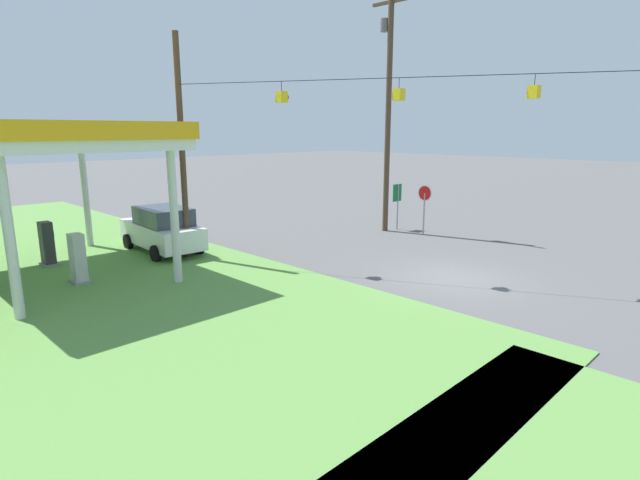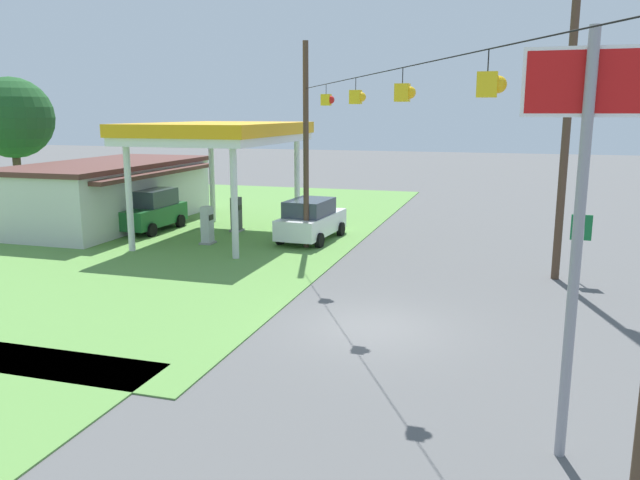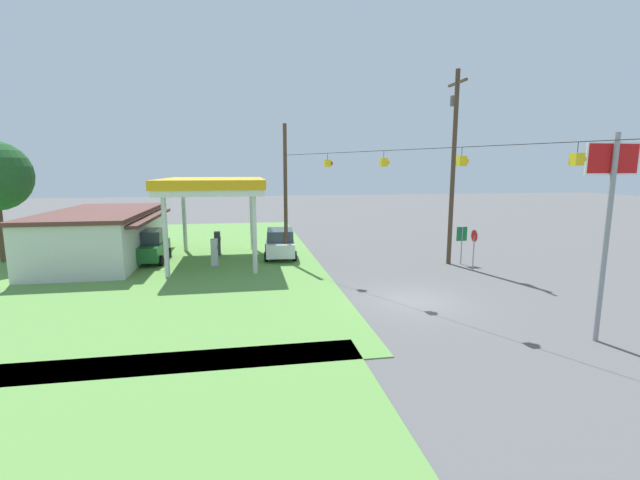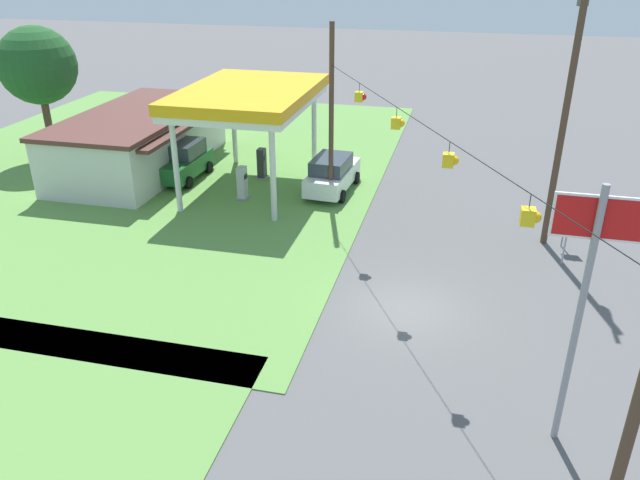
# 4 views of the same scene
# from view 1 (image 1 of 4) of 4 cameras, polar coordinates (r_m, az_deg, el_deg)

# --- Properties ---
(ground_plane) EXTENTS (160.00, 160.00, 0.00)m
(ground_plane) POSITION_cam_1_polar(r_m,az_deg,el_deg) (18.34, 14.93, -4.30)
(ground_plane) COLOR #565656
(gas_station_canopy) EXTENTS (9.17, 6.27, 5.42)m
(gas_station_canopy) POSITION_cam_1_polar(r_m,az_deg,el_deg) (19.89, -28.62, 10.24)
(gas_station_canopy) COLOR silver
(gas_station_canopy) RESTS_ON ground
(fuel_pump_near) EXTENTS (0.71, 0.56, 1.74)m
(fuel_pump_near) POSITION_cam_1_polar(r_m,az_deg,el_deg) (18.88, -25.93, -2.07)
(fuel_pump_near) COLOR gray
(fuel_pump_near) RESTS_ON ground
(fuel_pump_far) EXTENTS (0.71, 0.56, 1.74)m
(fuel_pump_far) POSITION_cam_1_polar(r_m,az_deg,el_deg) (21.84, -28.72, -0.52)
(fuel_pump_far) COLOR gray
(fuel_pump_far) RESTS_ON ground
(car_at_pumps_front) EXTENTS (4.82, 2.35, 1.97)m
(car_at_pumps_front) POSITION_cam_1_polar(r_m,az_deg,el_deg) (22.40, -17.58, 1.18)
(car_at_pumps_front) COLOR white
(car_at_pumps_front) RESTS_ON ground
(stop_sign_roadside) EXTENTS (0.80, 0.08, 2.50)m
(stop_sign_roadside) POSITION_cam_1_polar(r_m,az_deg,el_deg) (25.40, 11.87, 4.63)
(stop_sign_roadside) COLOR #99999E
(stop_sign_roadside) RESTS_ON ground
(route_sign) EXTENTS (0.10, 0.70, 2.40)m
(route_sign) POSITION_cam_1_polar(r_m,az_deg,el_deg) (26.54, 8.83, 4.85)
(route_sign) COLOR gray
(route_sign) RESTS_ON ground
(utility_pole_main) EXTENTS (2.20, 0.44, 11.93)m
(utility_pole_main) POSITION_cam_1_polar(r_m,az_deg,el_deg) (25.92, 7.78, 15.57)
(utility_pole_main) COLOR #4C3828
(utility_pole_main) RESTS_ON ground
(signal_span_gantry) EXTENTS (19.03, 10.24, 8.82)m
(signal_span_gantry) POSITION_cam_1_polar(r_m,az_deg,el_deg) (17.62, 15.83, 10.88)
(signal_span_gantry) COLOR #4C3828
(signal_span_gantry) RESTS_ON ground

